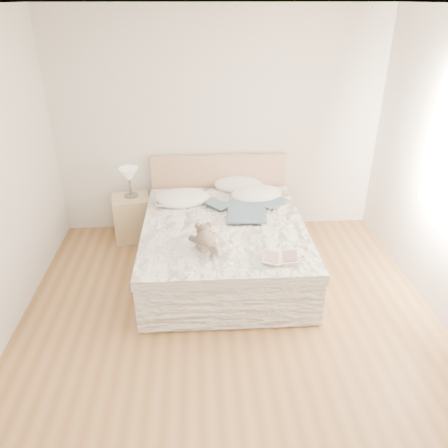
{
  "coord_description": "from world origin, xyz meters",
  "views": [
    {
      "loc": [
        -0.26,
        -3.02,
        2.73
      ],
      "look_at": [
        -0.0,
        1.05,
        0.62
      ],
      "focal_mm": 35.0,
      "sensor_mm": 36.0,
      "label": 1
    }
  ],
  "objects": [
    {
      "name": "photo_book",
      "position": [
        -0.62,
        1.61,
        0.63
      ],
      "size": [
        0.38,
        0.3,
        0.02
      ],
      "primitive_type": "cube",
      "rotation": [
        0.0,
        0.0,
        0.25
      ],
      "color": "silver",
      "rests_on": "bed"
    },
    {
      "name": "table_lamp",
      "position": [
        -1.1,
        1.99,
        0.82
      ],
      "size": [
        0.29,
        0.29,
        0.37
      ],
      "color": "#534D48",
      "rests_on": "nightstand"
    },
    {
      "name": "floor",
      "position": [
        0.0,
        0.0,
        0.0
      ],
      "size": [
        4.0,
        4.5,
        0.0
      ],
      "primitive_type": "cube",
      "color": "brown",
      "rests_on": "ground"
    },
    {
      "name": "pillow_left",
      "position": [
        -0.46,
        1.7,
        0.64
      ],
      "size": [
        0.71,
        0.55,
        0.19
      ],
      "primitive_type": "ellipsoid",
      "rotation": [
        0.0,
        0.0,
        0.17
      ],
      "color": "white",
      "rests_on": "bed"
    },
    {
      "name": "wall_back",
      "position": [
        0.0,
        2.25,
        1.35
      ],
      "size": [
        4.0,
        0.02,
        2.7
      ],
      "primitive_type": "cube",
      "color": "beige",
      "rests_on": "ground"
    },
    {
      "name": "pillow_middle",
      "position": [
        0.25,
        2.09,
        0.64
      ],
      "size": [
        0.65,
        0.48,
        0.19
      ],
      "primitive_type": "ellipsoid",
      "rotation": [
        0.0,
        0.0,
        -0.08
      ],
      "color": "white",
      "rests_on": "bed"
    },
    {
      "name": "childrens_book",
      "position": [
        0.47,
        0.33,
        0.63
      ],
      "size": [
        0.38,
        0.29,
        0.02
      ],
      "primitive_type": "cube",
      "rotation": [
        0.0,
        0.0,
        -0.19
      ],
      "color": "#EEE6C3",
      "rests_on": "bed"
    },
    {
      "name": "nightstand",
      "position": [
        -1.11,
        1.95,
        0.28
      ],
      "size": [
        0.52,
        0.48,
        0.56
      ],
      "primitive_type": "cube",
      "rotation": [
        0.0,
        0.0,
        0.19
      ],
      "color": "tan",
      "rests_on": "floor"
    },
    {
      "name": "ceiling",
      "position": [
        0.0,
        0.0,
        2.7
      ],
      "size": [
        4.0,
        4.5,
        0.0
      ],
      "primitive_type": "cube",
      "color": "white",
      "rests_on": "ground"
    },
    {
      "name": "pillow_right",
      "position": [
        0.43,
        1.77,
        0.64
      ],
      "size": [
        0.7,
        0.55,
        0.19
      ],
      "primitive_type": "ellipsoid",
      "rotation": [
        0.0,
        0.0,
        0.2
      ],
      "color": "white",
      "rests_on": "bed"
    },
    {
      "name": "teddy_bear",
      "position": [
        -0.21,
        0.55,
        0.65
      ],
      "size": [
        0.3,
        0.38,
        0.18
      ],
      "primitive_type": null,
      "rotation": [
        0.0,
        0.0,
        0.18
      ],
      "color": "brown",
      "rests_on": "bed"
    },
    {
      "name": "bed",
      "position": [
        0.0,
        1.19,
        0.31
      ],
      "size": [
        1.72,
        2.14,
        1.0
      ],
      "color": "tan",
      "rests_on": "floor"
    },
    {
      "name": "blouse",
      "position": [
        0.27,
        1.34,
        0.63
      ],
      "size": [
        0.73,
        0.77,
        0.03
      ],
      "primitive_type": null,
      "rotation": [
        0.0,
        0.0,
        -0.1
      ],
      "color": "#344A5E",
      "rests_on": "bed"
    }
  ]
}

